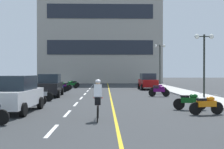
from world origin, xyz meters
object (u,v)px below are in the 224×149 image
parked_car_near (16,94)px  motorcycle_4 (190,101)px  motorcycle_3 (207,105)px  motorcycle_10 (62,87)px  motorcycle_11 (65,86)px  motorcycle_6 (40,94)px  motorcycle_8 (158,89)px  street_lamp_mid (204,50)px  motorcycle_9 (59,87)px  parked_car_mid (50,85)px  motorcycle_5 (33,97)px  motorcycle_7 (159,91)px  street_lamp_far (160,56)px  motorcycle_12 (71,84)px  parked_car_far (148,81)px  motorcycle_13 (73,83)px  cyclist_rider (98,99)px

parked_car_near → motorcycle_4: (8.88, 0.67, -0.44)m
motorcycle_3 → motorcycle_10: 18.85m
motorcycle_4 → motorcycle_11: (-8.94, 16.87, 0.00)m
parked_car_near → motorcycle_6: parked_car_near is taller
motorcycle_3 → motorcycle_6: (-9.13, 6.20, 0.00)m
motorcycle_8 → motorcycle_10: 10.07m
motorcycle_10 → motorcycle_11: same height
street_lamp_mid → motorcycle_9: size_ratio=2.81×
parked_car_mid → motorcycle_3: (9.27, -10.26, -0.44)m
motorcycle_8 → motorcycle_11: bearing=147.5°
motorcycle_3 → motorcycle_5: same height
parked_car_near → motorcycle_4: size_ratio=2.52×
motorcycle_11 → motorcycle_10: bearing=-89.3°
motorcycle_4 → motorcycle_5: size_ratio=1.01×
parked_car_near → motorcycle_7: parked_car_near is taller
motorcycle_5 → street_lamp_far: bearing=60.5°
street_lamp_mid → motorcycle_4: size_ratio=2.79×
parked_car_near → motorcycle_11: (-0.06, 17.54, -0.44)m
motorcycle_5 → motorcycle_12: size_ratio=0.98×
parked_car_mid → motorcycle_9: parked_car_mid is taller
street_lamp_mid → parked_car_far: 11.78m
motorcycle_4 → motorcycle_12: (-8.56, 19.62, 0.00)m
motorcycle_13 → cyclist_rider: size_ratio=0.96×
cyclist_rider → motorcycle_10: bearing=103.2°
motorcycle_6 → parked_car_far: bearing=54.7°
parked_car_mid → parked_car_far: 13.04m
parked_car_near → motorcycle_5: bearing=88.3°
motorcycle_12 → motorcycle_3: bearing=-67.4°
motorcycle_7 → motorcycle_11: size_ratio=1.02×
parked_car_far → motorcycle_4: 17.64m
motorcycle_9 → motorcycle_11: bearing=89.4°
motorcycle_4 → motorcycle_10: 17.27m
motorcycle_7 → motorcycle_4: bearing=-89.4°
street_lamp_mid → motorcycle_13: bearing=126.2°
motorcycle_4 → motorcycle_3: bearing=-80.0°
street_lamp_far → motorcycle_5: street_lamp_far is taller
parked_car_mid → motorcycle_12: (0.42, 11.02, -0.44)m
motorcycle_5 → cyclist_rider: 6.77m
motorcycle_3 → motorcycle_4: size_ratio=1.00×
parked_car_near → motorcycle_13: size_ratio=2.51×
parked_car_mid → motorcycle_5: (0.19, -6.17, -0.44)m
parked_car_mid → motorcycle_12: parked_car_mid is taller
motorcycle_9 → motorcycle_3: bearing=-57.8°
motorcycle_3 → motorcycle_9: size_ratio=1.01×
parked_car_mid → motorcycle_7: bearing=-3.2°
motorcycle_5 → motorcycle_10: 12.36m
motorcycle_5 → cyclist_rider: (4.03, -5.42, 0.41)m
parked_car_mid → motorcycle_7: parked_car_mid is taller
motorcycle_11 → cyclist_rider: bearing=-78.1°
motorcycle_5 → motorcycle_11: 14.44m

